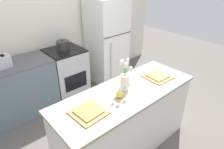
% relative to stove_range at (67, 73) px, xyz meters
% --- Properties ---
extents(ground_plane, '(10.00, 10.00, 0.00)m').
position_rel_stove_range_xyz_m(ground_plane, '(-0.10, -1.60, -0.45)').
color(ground_plane, '#59544F').
extents(back_wall, '(5.20, 0.08, 2.70)m').
position_rel_stove_range_xyz_m(back_wall, '(-0.10, 0.40, 0.90)').
color(back_wall, silver).
rests_on(back_wall, ground_plane).
extents(kitchen_island, '(1.80, 0.66, 0.88)m').
position_rel_stove_range_xyz_m(kitchen_island, '(-0.10, -1.60, -0.00)').
color(kitchen_island, silver).
rests_on(kitchen_island, ground_plane).
extents(stove_range, '(0.60, 0.61, 0.89)m').
position_rel_stove_range_xyz_m(stove_range, '(0.00, 0.00, 0.00)').
color(stove_range, '#B2B5B7').
rests_on(stove_range, ground_plane).
extents(refrigerator, '(0.68, 0.67, 1.66)m').
position_rel_stove_range_xyz_m(refrigerator, '(0.95, 0.00, 0.38)').
color(refrigerator, white).
rests_on(refrigerator, ground_plane).
extents(flower_vase, '(0.13, 0.17, 0.38)m').
position_rel_stove_range_xyz_m(flower_vase, '(-0.09, -1.56, 0.58)').
color(flower_vase, silver).
rests_on(flower_vase, kitchen_island).
extents(pear_figurine, '(0.08, 0.08, 0.13)m').
position_rel_stove_range_xyz_m(pear_figurine, '(-0.24, -1.63, 0.49)').
color(pear_figurine, '#E5CC4C').
rests_on(pear_figurine, kitchen_island).
extents(plate_setting_left, '(0.33, 0.33, 0.02)m').
position_rel_stove_range_xyz_m(plate_setting_left, '(-0.65, -1.62, 0.45)').
color(plate_setting_left, olive).
rests_on(plate_setting_left, kitchen_island).
extents(plate_setting_right, '(0.33, 0.33, 0.02)m').
position_rel_stove_range_xyz_m(plate_setting_right, '(0.45, -1.62, 0.45)').
color(plate_setting_right, olive).
rests_on(plate_setting_right, kitchen_island).
extents(toaster, '(0.28, 0.18, 0.17)m').
position_rel_stove_range_xyz_m(toaster, '(-0.99, -0.02, 0.53)').
color(toaster, '#B7BABC').
rests_on(toaster, back_counter).
extents(cooking_pot, '(0.22, 0.22, 0.18)m').
position_rel_stove_range_xyz_m(cooking_pot, '(-0.00, 0.02, 0.52)').
color(cooking_pot, '#2D2D2D').
rests_on(cooking_pot, stove_range).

